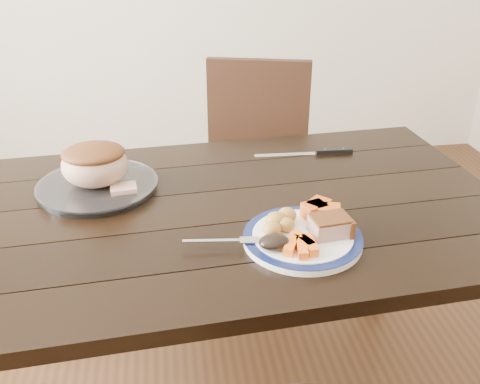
{
  "coord_description": "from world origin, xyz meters",
  "views": [
    {
      "loc": [
        -0.1,
        -1.23,
        1.44
      ],
      "look_at": [
        0.08,
        -0.02,
        0.8
      ],
      "focal_mm": 40.0,
      "sensor_mm": 36.0,
      "label": 1
    }
  ],
  "objects": [
    {
      "name": "carrot_batons",
      "position": [
        0.19,
        -0.26,
        0.78
      ],
      "size": [
        0.08,
        0.1,
        0.02
      ],
      "color": "orange",
      "rests_on": "dinner_plate"
    },
    {
      "name": "dark_mushroom",
      "position": [
        0.13,
        -0.24,
        0.79
      ],
      "size": [
        0.07,
        0.05,
        0.03
      ],
      "primitive_type": "ellipsoid",
      "color": "black",
      "rests_on": "dinner_plate"
    },
    {
      "name": "pumpkin_wedges",
      "position": [
        0.27,
        -0.13,
        0.79
      ],
      "size": [
        0.1,
        0.09,
        0.04
      ],
      "color": "#E55B19",
      "rests_on": "dinner_plate"
    },
    {
      "name": "plate_rim",
      "position": [
        0.2,
        -0.2,
        0.77
      ],
      "size": [
        0.28,
        0.28,
        0.02
      ],
      "primitive_type": "torus",
      "color": "#0D1744",
      "rests_on": "dinner_plate"
    },
    {
      "name": "dining_table",
      "position": [
        0.0,
        0.0,
        0.66
      ],
      "size": [
        1.66,
        1.01,
        0.75
      ],
      "rotation": [
        0.0,
        0.0,
        0.07
      ],
      "color": "black",
      "rests_on": "ground"
    },
    {
      "name": "cut_slice",
      "position": [
        -0.22,
        0.09,
        0.78
      ],
      "size": [
        0.08,
        0.06,
        0.02
      ],
      "primitive_type": "cube",
      "rotation": [
        0.0,
        0.0,
        0.12
      ],
      "color": "tan",
      "rests_on": "serving_platter"
    },
    {
      "name": "dinner_plate",
      "position": [
        0.2,
        -0.2,
        0.76
      ],
      "size": [
        0.28,
        0.28,
        0.02
      ],
      "primitive_type": "cylinder",
      "color": "white",
      "rests_on": "dining_table"
    },
    {
      "name": "fork",
      "position": [
        0.02,
        -0.2,
        0.77
      ],
      "size": [
        0.18,
        0.04,
        0.0
      ],
      "rotation": [
        0.0,
        0.0,
        -0.11
      ],
      "color": "silver",
      "rests_on": "dinner_plate"
    },
    {
      "name": "roasted_potatoes",
      "position": [
        0.16,
        -0.16,
        0.79
      ],
      "size": [
        0.09,
        0.09,
        0.04
      ],
      "color": "gold",
      "rests_on": "dinner_plate"
    },
    {
      "name": "chair_far",
      "position": [
        0.25,
        0.74,
        0.52
      ],
      "size": [
        0.52,
        0.52,
        0.93
      ],
      "rotation": [
        0.0,
        0.0,
        2.88
      ],
      "color": "black",
      "rests_on": "ground"
    },
    {
      "name": "roast_joint",
      "position": [
        -0.3,
        0.15,
        0.83
      ],
      "size": [
        0.18,
        0.16,
        0.12
      ],
      "primitive_type": "ellipsoid",
      "color": "tan",
      "rests_on": "serving_platter"
    },
    {
      "name": "pork_slice",
      "position": [
        0.27,
        -0.2,
        0.79
      ],
      "size": [
        0.1,
        0.08,
        0.04
      ],
      "primitive_type": "cube",
      "rotation": [
        0.0,
        0.0,
        0.13
      ],
      "color": "tan",
      "rests_on": "dinner_plate"
    },
    {
      "name": "carving_knife",
      "position": [
        0.4,
        0.3,
        0.76
      ],
      "size": [
        0.32,
        0.03,
        0.01
      ],
      "rotation": [
        0.0,
        0.0,
        -0.04
      ],
      "color": "silver",
      "rests_on": "dining_table"
    },
    {
      "name": "serving_platter",
      "position": [
        -0.3,
        0.15,
        0.76
      ],
      "size": [
        0.33,
        0.33,
        0.02
      ],
      "primitive_type": "cylinder",
      "color": "white",
      "rests_on": "dining_table"
    }
  ]
}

